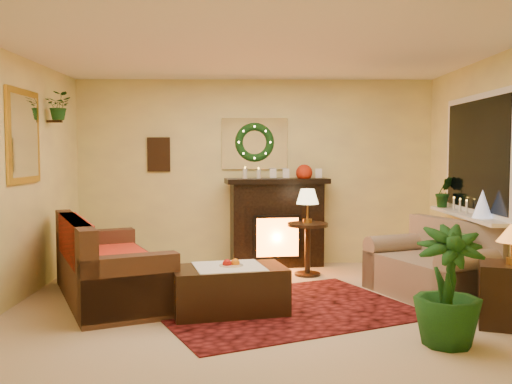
{
  "coord_description": "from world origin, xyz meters",
  "views": [
    {
      "loc": [
        -0.07,
        -5.82,
        1.58
      ],
      "look_at": [
        0.0,
        0.35,
        1.15
      ],
      "focal_mm": 40.0,
      "sensor_mm": 36.0,
      "label": 1
    }
  ],
  "objects_px": {
    "end_table_square": "(506,297)",
    "fireplace": "(277,227)",
    "sofa": "(111,260)",
    "side_table_round": "(308,250)",
    "coffee_table": "(229,292)",
    "loveseat": "(432,259)"
  },
  "relations": [
    {
      "from": "end_table_square",
      "to": "fireplace",
      "type": "bearing_deg",
      "value": 124.9
    },
    {
      "from": "end_table_square",
      "to": "sofa",
      "type": "bearing_deg",
      "value": 165.23
    },
    {
      "from": "side_table_round",
      "to": "coffee_table",
      "type": "bearing_deg",
      "value": -118.65
    },
    {
      "from": "coffee_table",
      "to": "fireplace",
      "type": "bearing_deg",
      "value": 62.71
    },
    {
      "from": "fireplace",
      "to": "end_table_square",
      "type": "height_order",
      "value": "fireplace"
    },
    {
      "from": "loveseat",
      "to": "end_table_square",
      "type": "height_order",
      "value": "loveseat"
    },
    {
      "from": "loveseat",
      "to": "end_table_square",
      "type": "relative_size",
      "value": 2.49
    },
    {
      "from": "sofa",
      "to": "end_table_square",
      "type": "bearing_deg",
      "value": -39.0
    },
    {
      "from": "sofa",
      "to": "coffee_table",
      "type": "height_order",
      "value": "sofa"
    },
    {
      "from": "sofa",
      "to": "side_table_round",
      "type": "relative_size",
      "value": 3.06
    },
    {
      "from": "fireplace",
      "to": "side_table_round",
      "type": "relative_size",
      "value": 1.86
    },
    {
      "from": "fireplace",
      "to": "end_table_square",
      "type": "distance_m",
      "value": 3.43
    },
    {
      "from": "sofa",
      "to": "end_table_square",
      "type": "relative_size",
      "value": 3.59
    },
    {
      "from": "loveseat",
      "to": "coffee_table",
      "type": "height_order",
      "value": "loveseat"
    },
    {
      "from": "side_table_round",
      "to": "coffee_table",
      "type": "height_order",
      "value": "side_table_round"
    },
    {
      "from": "fireplace",
      "to": "loveseat",
      "type": "height_order",
      "value": "fireplace"
    },
    {
      "from": "end_table_square",
      "to": "coffee_table",
      "type": "height_order",
      "value": "end_table_square"
    },
    {
      "from": "side_table_round",
      "to": "end_table_square",
      "type": "xyz_separation_m",
      "value": [
        1.59,
        -2.18,
        -0.05
      ]
    },
    {
      "from": "sofa",
      "to": "fireplace",
      "type": "distance_m",
      "value": 2.59
    },
    {
      "from": "loveseat",
      "to": "end_table_square",
      "type": "xyz_separation_m",
      "value": [
        0.34,
        -1.04,
        -0.15
      ]
    },
    {
      "from": "loveseat",
      "to": "side_table_round",
      "type": "xyz_separation_m",
      "value": [
        -1.24,
        1.14,
        -0.1
      ]
    },
    {
      "from": "fireplace",
      "to": "side_table_round",
      "type": "xyz_separation_m",
      "value": [
        0.37,
        -0.62,
        -0.23
      ]
    }
  ]
}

